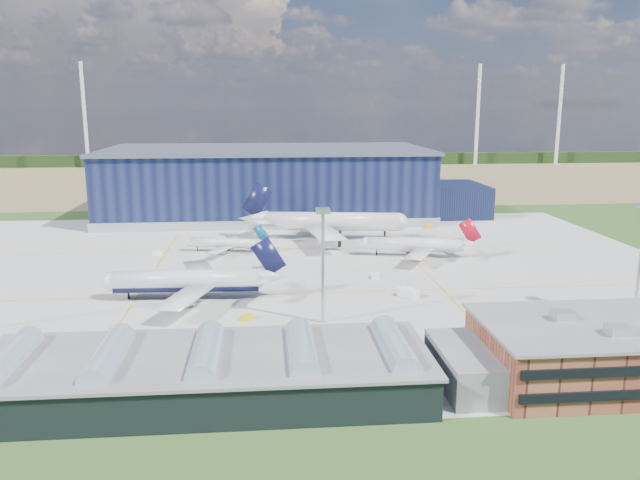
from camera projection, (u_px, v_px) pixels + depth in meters
The scene contains 20 objects.
ground at pixel (270, 282), 151.90m from camera, with size 600.00×600.00×0.00m, color #29511E.
apron at pixel (270, 271), 161.63m from camera, with size 220.00×160.00×0.08m.
farmland at pixel (266, 178), 366.01m from camera, with size 600.00×220.00×0.01m, color olive.
treeline at pixel (265, 160), 443.02m from camera, with size 600.00×8.00×8.00m, color black.
hangar at pixel (274, 185), 241.94m from camera, with size 145.00×62.00×26.10m.
ops_building at pixel (627, 350), 97.27m from camera, with size 46.00×23.00×10.90m.
glass_concourse at pixel (231, 371), 92.16m from camera, with size 78.00×23.00×8.60m.
light_mast_center at pixel (323, 247), 120.29m from camera, with size 2.60×2.60×23.00m.
airliner_navy at pixel (186, 270), 137.18m from camera, with size 41.29×40.39×13.46m, color silver, non-canonical shape.
airliner_red at pixel (415, 238), 175.70m from camera, with size 34.31×33.56×11.19m, color silver, non-canonical shape.
airliner_widebody at pixel (332, 212), 198.51m from camera, with size 54.39×53.21×17.74m, color silver, non-canonical shape.
airliner_regional at pixel (224, 238), 181.86m from camera, with size 25.59×25.03×8.34m, color silver, non-canonical shape.
gse_tug_b at pixel (247, 317), 124.81m from camera, with size 1.80×2.70×1.17m, color yellow.
gse_cart_a at pixel (376, 276), 154.71m from camera, with size 1.90×2.86×1.24m, color white.
gse_van_b at pixel (408, 293), 139.41m from camera, with size 2.09×4.57×2.09m, color white.
gse_tug_c at pixel (429, 227), 216.96m from camera, with size 2.17×3.47×1.52m, color yellow.
gse_cart_b at pixel (157, 253), 179.04m from camera, with size 1.87×2.80×1.21m, color white.
gse_van_c at pixel (398, 344), 108.74m from camera, with size 2.66×5.54×2.66m, color white.
car_a at pixel (293, 357), 105.33m from camera, with size 1.45×3.59×1.22m, color #99999E.
car_b at pixel (544, 347), 109.17m from camera, with size 1.39×3.98×1.31m, color #99999E.
Camera 1 is at (-1.01, -146.75, 42.29)m, focal length 35.00 mm.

